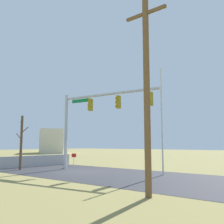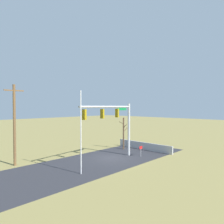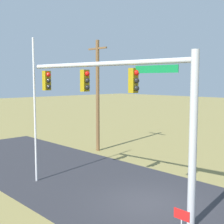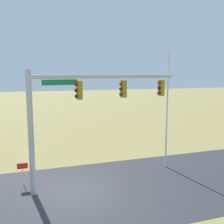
# 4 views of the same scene
# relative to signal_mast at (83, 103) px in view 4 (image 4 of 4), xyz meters

# --- Properties ---
(ground_plane) EXTENTS (160.00, 160.00, 0.00)m
(ground_plane) POSITION_rel_signal_mast_xyz_m (0.22, 1.00, -4.53)
(ground_plane) COLOR olive
(road_surface) EXTENTS (28.00, 8.00, 0.01)m
(road_surface) POSITION_rel_signal_mast_xyz_m (-3.78, 1.00, -4.53)
(road_surface) COLOR #2D2D33
(road_surface) RESTS_ON ground_plane
(sidewalk_corner) EXTENTS (6.00, 6.00, 0.01)m
(sidewalk_corner) POSITION_rel_signal_mast_xyz_m (3.65, 0.36, -4.53)
(sidewalk_corner) COLOR #B7B5AD
(sidewalk_corner) RESTS_ON ground_plane
(signal_mast) EXTENTS (8.45, 1.36, 6.24)m
(signal_mast) POSITION_rel_signal_mast_xyz_m (0.00, 0.00, 0.00)
(signal_mast) COLOR #B2B5BA
(signal_mast) RESTS_ON ground_plane
(flagpole) EXTENTS (0.10, 0.10, 7.32)m
(flagpole) POSITION_rel_signal_mast_xyz_m (-5.62, -1.00, -0.87)
(flagpole) COLOR silver
(flagpole) RESTS_ON ground_plane
(open_sign) EXTENTS (0.56, 0.04, 1.22)m
(open_sign) POSITION_rel_signal_mast_xyz_m (3.17, -1.05, -3.63)
(open_sign) COLOR silver
(open_sign) RESTS_ON ground_plane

